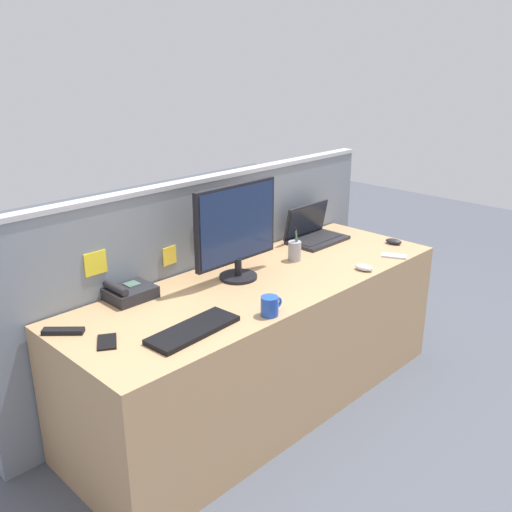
{
  "coord_description": "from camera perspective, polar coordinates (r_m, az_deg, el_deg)",
  "views": [
    {
      "loc": [
        -1.93,
        -1.84,
        1.81
      ],
      "look_at": [
        0.0,
        0.05,
        0.83
      ],
      "focal_mm": 39.64,
      "sensor_mm": 36.0,
      "label": 1
    }
  ],
  "objects": [
    {
      "name": "desk",
      "position": [
        3.03,
        0.68,
        -8.72
      ],
      "size": [
        2.16,
        0.74,
        0.71
      ],
      "primitive_type": "cube",
      "color": "tan",
      "rests_on": "ground_plane"
    },
    {
      "name": "cubicle_divider",
      "position": [
        3.2,
        -4.61,
        -2.42
      ],
      "size": [
        2.53,
        0.08,
        1.19
      ],
      "color": "gray",
      "rests_on": "ground_plane"
    },
    {
      "name": "computer_mouse_right_hand",
      "position": [
        3.06,
        10.83,
        -1.15
      ],
      "size": [
        0.07,
        0.11,
        0.03
      ],
      "primitive_type": "ellipsoid",
      "rotation": [
        0.0,
        0.0,
        0.14
      ],
      "color": "silver",
      "rests_on": "desk"
    },
    {
      "name": "keyboard_main",
      "position": [
        2.38,
        -6.35,
        -7.41
      ],
      "size": [
        0.42,
        0.18,
        0.02
      ],
      "primitive_type": "cube",
      "rotation": [
        0.0,
        0.0,
        0.07
      ],
      "color": "black",
      "rests_on": "desk"
    },
    {
      "name": "pen_cup",
      "position": [
        3.15,
        3.93,
        0.56
      ],
      "size": [
        0.07,
        0.07,
        0.19
      ],
      "color": "#99999E",
      "rests_on": "desk"
    },
    {
      "name": "desktop_monitor",
      "position": [
        2.83,
        -1.97,
        2.83
      ],
      "size": [
        0.52,
        0.2,
        0.49
      ],
      "color": "black",
      "rests_on": "desk"
    },
    {
      "name": "ground_plane",
      "position": [
        3.22,
        0.66,
        -14.3
      ],
      "size": [
        10.0,
        10.0,
        0.0
      ],
      "primitive_type": "plane",
      "color": "#4C515B"
    },
    {
      "name": "cell_phone_silver_slab",
      "position": [
        3.31,
        13.77,
        0.01
      ],
      "size": [
        0.12,
        0.15,
        0.01
      ],
      "primitive_type": "cube",
      "rotation": [
        0.0,
        0.0,
        0.45
      ],
      "color": "#B7BAC1",
      "rests_on": "desk"
    },
    {
      "name": "coffee_mug",
      "position": [
        2.5,
        1.43,
        -5.05
      ],
      "size": [
        0.12,
        0.08,
        0.09
      ],
      "color": "blue",
      "rests_on": "desk"
    },
    {
      "name": "laptop",
      "position": [
        3.5,
        5.78,
        2.45
      ],
      "size": [
        0.37,
        0.24,
        0.22
      ],
      "color": "#232328",
      "rests_on": "desk"
    },
    {
      "name": "tv_remote",
      "position": [
        2.49,
        -18.88,
        -7.18
      ],
      "size": [
        0.15,
        0.15,
        0.02
      ],
      "primitive_type": "cube",
      "rotation": [
        0.0,
        0.0,
        0.79
      ],
      "color": "black",
      "rests_on": "desk"
    },
    {
      "name": "computer_mouse_left_hand",
      "position": [
        3.52,
        13.71,
        1.44
      ],
      "size": [
        0.08,
        0.11,
        0.03
      ],
      "primitive_type": "ellipsoid",
      "rotation": [
        0.0,
        0.0,
        0.19
      ],
      "color": "#232328",
      "rests_on": "desk"
    },
    {
      "name": "desk_phone",
      "position": [
        2.73,
        -12.69,
        -3.6
      ],
      "size": [
        0.21,
        0.18,
        0.09
      ],
      "color": "#232328",
      "rests_on": "desk"
    },
    {
      "name": "cell_phone_black_slab",
      "position": [
        2.36,
        -14.81,
        -8.38
      ],
      "size": [
        0.13,
        0.15,
        0.01
      ],
      "primitive_type": "cube",
      "rotation": [
        0.0,
        0.0,
        -0.55
      ],
      "color": "black",
      "rests_on": "desk"
    }
  ]
}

